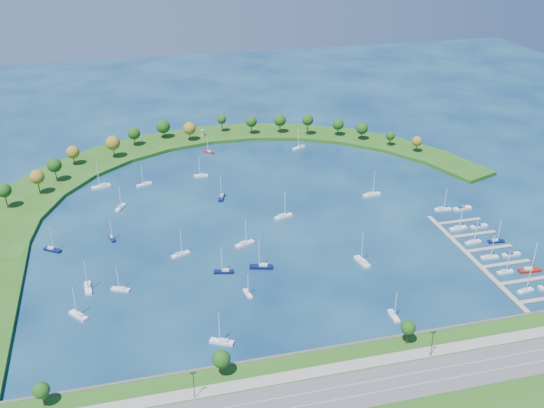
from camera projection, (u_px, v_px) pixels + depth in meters
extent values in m
plane|color=#082147|center=(265.00, 217.00, 303.97)|extent=(700.00, 700.00, 0.00)
cube|color=#264D14|center=(356.00, 392.00, 196.09)|extent=(420.00, 42.00, 1.60)
cube|color=#474442|center=(334.00, 348.00, 214.69)|extent=(420.00, 1.20, 1.80)
cube|color=#515154|center=(357.00, 390.00, 195.71)|extent=(420.00, 16.00, 0.12)
cube|color=gray|center=(345.00, 367.00, 205.25)|extent=(420.00, 5.00, 0.12)
cube|color=silver|center=(360.00, 395.00, 193.51)|extent=(420.00, 0.15, 0.02)
cube|color=silver|center=(354.00, 384.00, 197.85)|extent=(420.00, 0.15, 0.02)
cylinder|color=#382314|center=(43.00, 400.00, 188.60)|extent=(0.56, 0.56, 4.90)
sphere|color=#174310|center=(41.00, 391.00, 187.04)|extent=(5.20, 5.20, 5.20)
cylinder|color=#382314|center=(222.00, 369.00, 200.55)|extent=(0.56, 0.56, 5.25)
sphere|color=#174310|center=(221.00, 360.00, 198.84)|extent=(6.00, 6.00, 6.00)
cylinder|color=#382314|center=(407.00, 337.00, 214.69)|extent=(0.56, 0.56, 5.60)
sphere|color=#174310|center=(408.00, 328.00, 212.97)|extent=(5.20, 5.20, 5.20)
cylinder|color=black|center=(194.00, 386.00, 190.37)|extent=(0.24, 0.24, 10.00)
cylinder|color=black|center=(432.00, 344.00, 207.87)|extent=(0.24, 0.24, 10.00)
cube|color=#264D14|center=(16.00, 208.00, 310.11)|extent=(50.23, 54.30, 2.00)
cube|color=#264D14|center=(50.00, 183.00, 336.77)|extent=(54.07, 56.09, 2.00)
cube|color=#264D14|center=(90.00, 164.00, 360.99)|extent=(55.20, 54.07, 2.00)
cube|color=#264D14|center=(134.00, 149.00, 381.39)|extent=(53.65, 48.47, 2.00)
cube|color=#264D14|center=(179.00, 139.00, 396.78)|extent=(49.62, 39.75, 2.00)
cube|color=#264D14|center=(225.00, 134.00, 406.27)|extent=(44.32, 29.96, 2.00)
cube|color=#264D14|center=(272.00, 132.00, 409.32)|extent=(49.49, 38.05, 2.00)
cube|color=#264D14|center=(319.00, 134.00, 405.73)|extent=(51.13, 44.12, 2.00)
cube|color=#264D14|center=(365.00, 140.00, 395.73)|extent=(49.19, 47.96, 2.00)
cube|color=#264D14|center=(410.00, 150.00, 379.89)|extent=(43.90, 49.49, 2.00)
cube|color=#264D14|center=(453.00, 165.00, 359.13)|extent=(35.67, 48.74, 2.00)
cylinder|color=#382314|center=(6.00, 201.00, 305.97)|extent=(0.56, 0.56, 8.42)
sphere|color=#174310|center=(4.00, 190.00, 303.45)|extent=(7.09, 7.09, 7.09)
cylinder|color=#382314|center=(39.00, 187.00, 320.25)|extent=(0.56, 0.56, 8.44)
sphere|color=brown|center=(37.00, 177.00, 317.69)|extent=(7.49, 7.49, 7.49)
cylinder|color=#382314|center=(56.00, 175.00, 334.52)|extent=(0.56, 0.56, 8.13)
sphere|color=#174310|center=(54.00, 165.00, 332.00)|extent=(7.74, 7.74, 7.74)
cylinder|color=#382314|center=(74.00, 160.00, 355.68)|extent=(0.56, 0.56, 6.35)
sphere|color=brown|center=(73.00, 152.00, 353.58)|extent=(7.56, 7.56, 7.56)
cylinder|color=#382314|center=(114.00, 152.00, 364.94)|extent=(0.56, 0.56, 7.70)
sphere|color=brown|center=(113.00, 143.00, 362.46)|extent=(8.53, 8.53, 8.53)
cylinder|color=#382314|center=(135.00, 141.00, 382.91)|extent=(0.56, 0.56, 6.48)
sphere|color=#174310|center=(134.00, 133.00, 380.79)|extent=(7.58, 7.58, 7.58)
cylinder|color=#382314|center=(164.00, 134.00, 394.92)|extent=(0.56, 0.56, 6.02)
sphere|color=#174310|center=(163.00, 127.00, 392.80)|extent=(8.69, 8.69, 8.69)
cylinder|color=#382314|center=(190.00, 136.00, 390.70)|extent=(0.56, 0.56, 6.56)
sphere|color=brown|center=(189.00, 128.00, 388.52)|extent=(7.97, 7.97, 7.97)
cylinder|color=#382314|center=(222.00, 126.00, 405.06)|extent=(0.56, 0.56, 7.35)
sphere|color=#174310|center=(222.00, 119.00, 402.89)|extent=(5.88, 5.88, 5.88)
cylinder|color=#382314|center=(251.00, 129.00, 401.16)|extent=(0.56, 0.56, 7.14)
sphere|color=#174310|center=(251.00, 122.00, 398.93)|extent=(7.13, 7.13, 7.13)
cylinder|color=#382314|center=(280.00, 128.00, 403.29)|extent=(0.56, 0.56, 7.02)
sphere|color=#174310|center=(280.00, 120.00, 401.04)|extent=(7.61, 7.61, 7.61)
cylinder|color=#382314|center=(308.00, 129.00, 399.03)|extent=(0.56, 0.56, 8.90)
sphere|color=#174310|center=(308.00, 120.00, 396.39)|extent=(7.21, 7.21, 7.21)
cylinder|color=#382314|center=(338.00, 131.00, 398.82)|extent=(0.56, 0.56, 6.20)
sphere|color=#174310|center=(338.00, 124.00, 396.79)|extent=(7.13, 7.13, 7.13)
cylinder|color=#382314|center=(362.00, 135.00, 392.29)|extent=(0.56, 0.56, 6.03)
sphere|color=#174310|center=(362.00, 128.00, 390.28)|extent=(7.38, 7.38, 7.38)
cylinder|color=#382314|center=(390.00, 142.00, 382.94)|extent=(0.56, 0.56, 5.39)
sphere|color=#174310|center=(390.00, 136.00, 381.24)|extent=(5.55, 5.55, 5.55)
cylinder|color=#382314|center=(416.00, 148.00, 373.36)|extent=(0.56, 0.56, 5.82)
sphere|color=brown|center=(417.00, 141.00, 371.52)|extent=(6.08, 6.08, 6.08)
cylinder|color=gray|center=(203.00, 133.00, 399.29)|extent=(2.20, 2.20, 3.67)
cylinder|color=gray|center=(203.00, 130.00, 398.40)|extent=(2.60, 2.60, 0.30)
cube|color=gray|center=(473.00, 259.00, 267.99)|extent=(2.20, 82.00, 0.40)
cube|color=gray|center=(525.00, 280.00, 253.46)|extent=(22.00, 2.00, 0.40)
cube|color=gray|center=(507.00, 264.00, 264.91)|extent=(22.00, 2.00, 0.40)
cylinder|color=#382314|center=(529.00, 260.00, 267.18)|extent=(0.36, 0.36, 1.60)
cube|color=gray|center=(490.00, 248.00, 276.36)|extent=(22.00, 2.00, 0.40)
cylinder|color=#382314|center=(512.00, 245.00, 278.63)|extent=(0.36, 0.36, 1.60)
cube|color=gray|center=(474.00, 234.00, 287.80)|extent=(22.00, 2.00, 0.40)
cylinder|color=#382314|center=(495.00, 231.00, 290.07)|extent=(0.36, 0.36, 1.60)
cube|color=gray|center=(460.00, 221.00, 299.25)|extent=(22.00, 2.00, 0.40)
cylinder|color=#382314|center=(480.00, 218.00, 301.52)|extent=(0.36, 0.36, 1.60)
cube|color=silver|center=(299.00, 148.00, 385.16)|extent=(9.00, 6.12, 1.06)
cube|color=silver|center=(300.00, 146.00, 385.27)|extent=(3.53, 2.92, 0.74)
cylinder|color=silver|center=(298.00, 138.00, 381.85)|extent=(0.32, 0.32, 11.90)
cube|color=#0A103F|center=(53.00, 250.00, 274.75)|extent=(8.15, 6.67, 1.00)
cube|color=silver|center=(51.00, 248.00, 274.64)|extent=(3.32, 3.00, 0.70)
cylinder|color=silver|center=(52.00, 238.00, 271.81)|extent=(0.32, 0.32, 11.22)
cube|color=silver|center=(372.00, 195.00, 324.97)|extent=(9.86, 3.98, 1.15)
cube|color=silver|center=(370.00, 193.00, 324.21)|extent=(3.58, 2.32, 0.80)
cylinder|color=silver|center=(374.00, 182.00, 322.08)|extent=(0.32, 0.32, 12.94)
cube|color=silver|center=(144.00, 185.00, 336.41)|extent=(8.77, 5.27, 1.02)
cube|color=silver|center=(146.00, 183.00, 336.46)|extent=(3.37, 2.62, 0.71)
cylinder|color=silver|center=(142.00, 174.00, 333.27)|extent=(0.32, 0.32, 11.45)
cube|color=silver|center=(201.00, 176.00, 347.10)|extent=(8.01, 3.25, 0.93)
cube|color=silver|center=(202.00, 174.00, 346.82)|extent=(2.91, 1.89, 0.65)
cylinder|color=silver|center=(199.00, 166.00, 344.48)|extent=(0.32, 0.32, 10.50)
cube|color=silver|center=(394.00, 316.00, 231.84)|extent=(2.32, 7.70, 0.92)
cube|color=silver|center=(393.00, 313.00, 232.16)|extent=(1.56, 2.71, 0.64)
cylinder|color=silver|center=(396.00, 305.00, 228.79)|extent=(0.32, 0.32, 10.32)
cube|color=#0A103F|center=(222.00, 198.00, 322.03)|extent=(4.96, 8.90, 1.03)
cube|color=silver|center=(222.00, 195.00, 322.41)|extent=(2.54, 3.38, 0.72)
cylinder|color=silver|center=(221.00, 187.00, 318.60)|extent=(0.32, 0.32, 11.58)
cube|color=#0A103F|center=(261.00, 267.00, 262.13)|extent=(10.13, 5.21, 1.17)
cube|color=silver|center=(263.00, 265.00, 261.67)|extent=(3.80, 2.75, 0.82)
cylinder|color=silver|center=(259.00, 252.00, 258.94)|extent=(0.32, 0.32, 13.17)
cube|color=silver|center=(248.00, 294.00, 244.89)|extent=(2.84, 6.83, 0.79)
cube|color=silver|center=(247.00, 291.00, 245.13)|extent=(1.64, 2.49, 0.56)
cylinder|color=silver|center=(248.00, 284.00, 242.27)|extent=(0.32, 0.32, 8.94)
cube|color=#0A103F|center=(224.00, 272.00, 258.88)|extent=(8.65, 4.14, 1.00)
cube|color=silver|center=(226.00, 270.00, 258.51)|extent=(3.21, 2.25, 0.70)
cylinder|color=silver|center=(222.00, 259.00, 256.13)|extent=(0.32, 0.32, 11.25)
cube|color=silver|center=(101.00, 187.00, 333.78)|extent=(10.35, 5.46, 1.20)
cube|color=silver|center=(103.00, 185.00, 333.78)|extent=(3.90, 2.85, 0.84)
cylinder|color=silver|center=(98.00, 175.00, 330.14)|extent=(0.32, 0.32, 13.46)
cube|color=maroon|center=(209.00, 152.00, 378.90)|extent=(6.18, 6.43, 0.84)
cube|color=silver|center=(210.00, 151.00, 378.24)|extent=(2.66, 2.72, 0.59)
cylinder|color=silver|center=(208.00, 144.00, 376.88)|extent=(0.32, 0.32, 9.41)
cube|color=#0A103F|center=(112.00, 239.00, 284.01)|extent=(3.35, 6.92, 0.80)
cube|color=silver|center=(112.00, 237.00, 284.23)|extent=(1.81, 2.57, 0.56)
cylinder|color=silver|center=(111.00, 230.00, 281.39)|extent=(0.32, 0.32, 9.00)
cube|color=silver|center=(121.00, 289.00, 247.40)|extent=(7.75, 5.19, 0.91)
cube|color=silver|center=(122.00, 288.00, 246.92)|extent=(3.03, 2.49, 0.64)
cylinder|color=silver|center=(118.00, 278.00, 245.01)|extent=(0.32, 0.32, 10.23)
cube|color=silver|center=(78.00, 316.00, 231.93)|extent=(7.42, 8.36, 1.05)
cube|color=silver|center=(79.00, 315.00, 231.06)|extent=(3.26, 3.46, 0.74)
cylinder|color=silver|center=(75.00, 301.00, 229.42)|extent=(0.32, 0.32, 11.83)
cube|color=silver|center=(121.00, 207.00, 312.03)|extent=(5.91, 8.07, 0.96)
cube|color=silver|center=(120.00, 207.00, 310.98)|extent=(2.75, 3.21, 0.67)
cylinder|color=silver|center=(120.00, 196.00, 309.95)|extent=(0.32, 0.32, 10.81)
cube|color=silver|center=(88.00, 288.00, 247.95)|extent=(3.20, 9.36, 1.11)
cube|color=silver|center=(88.00, 285.00, 248.31)|extent=(2.02, 3.34, 0.77)
cylinder|color=silver|center=(86.00, 275.00, 244.30)|extent=(0.32, 0.32, 12.43)
cube|color=silver|center=(362.00, 262.00, 265.69)|extent=(4.41, 9.96, 1.16)
cube|color=silver|center=(363.00, 261.00, 264.47)|extent=(2.47, 3.66, 0.81)
cylinder|color=silver|center=(362.00, 247.00, 263.15)|extent=(0.32, 0.32, 13.00)
cube|color=silver|center=(181.00, 255.00, 271.24)|extent=(8.64, 5.40, 1.01)
cube|color=silver|center=(179.00, 253.00, 270.41)|extent=(3.34, 2.65, 0.70)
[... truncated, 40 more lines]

